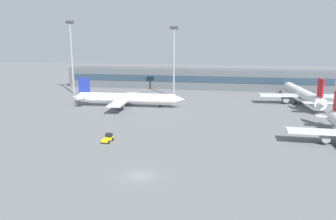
# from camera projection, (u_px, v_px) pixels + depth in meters

# --- Properties ---
(ground_plane) EXTENTS (400.00, 400.00, 0.00)m
(ground_plane) POSITION_uv_depth(u_px,v_px,m) (176.00, 121.00, 95.97)
(ground_plane) COLOR slate
(terminal_building) EXTENTS (121.86, 12.13, 9.00)m
(terminal_building) POSITION_uv_depth(u_px,v_px,m) (197.00, 79.00, 155.80)
(terminal_building) COLOR #4C5156
(terminal_building) RESTS_ON ground_plane
(airplane_mid) EXTENTS (39.27, 27.38, 9.70)m
(airplane_mid) POSITION_uv_depth(u_px,v_px,m) (128.00, 98.00, 114.36)
(airplane_mid) COLOR silver
(airplane_mid) RESTS_ON ground_plane
(airplane_far) EXTENTS (30.98, 44.26, 10.93)m
(airplane_far) POSITION_uv_depth(u_px,v_px,m) (302.00, 94.00, 120.46)
(airplane_far) COLOR silver
(airplane_far) RESTS_ON ground_plane
(baggage_tug_yellow) EXTENTS (1.97, 3.68, 1.75)m
(baggage_tug_yellow) POSITION_uv_depth(u_px,v_px,m) (108.00, 138.00, 76.53)
(baggage_tug_yellow) COLOR yellow
(baggage_tug_yellow) RESTS_ON ground_plane
(floodlight_tower_west) EXTENTS (3.20, 0.80, 27.38)m
(floodlight_tower_west) POSITION_uv_depth(u_px,v_px,m) (174.00, 57.00, 131.01)
(floodlight_tower_west) COLOR gray
(floodlight_tower_west) RESTS_ON ground_plane
(floodlight_tower_east) EXTENTS (3.20, 0.80, 29.75)m
(floodlight_tower_east) POSITION_uv_depth(u_px,v_px,m) (71.00, 53.00, 138.24)
(floodlight_tower_east) COLOR gray
(floodlight_tower_east) RESTS_ON ground_plane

